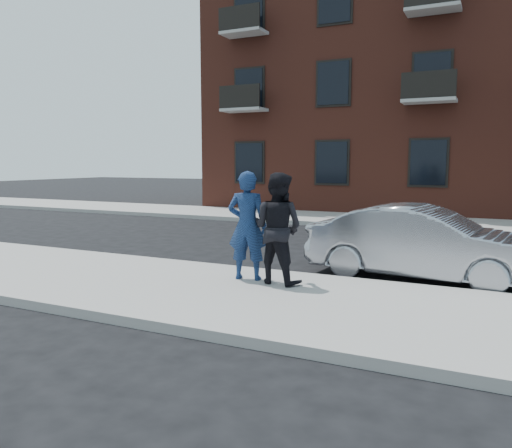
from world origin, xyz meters
The scene contains 9 objects.
ground centered at (0.00, 0.00, 0.00)m, with size 100.00×100.00×0.00m, color black.
near_sidewalk centered at (0.00, -0.25, 0.07)m, with size 50.00×3.50×0.15m, color #9A9792.
near_curb centered at (0.00, 1.55, 0.07)m, with size 50.00×0.10×0.15m, color #999691.
far_sidewalk centered at (0.00, 11.25, 0.07)m, with size 50.00×3.50×0.15m, color #9A9792.
far_curb centered at (0.00, 9.45, 0.07)m, with size 50.00×0.10×0.15m, color #999691.
apartment_building centered at (2.00, 18.00, 6.16)m, with size 24.30×10.30×12.30m.
silver_sedan centered at (1.26, 2.56, 0.71)m, with size 1.49×4.28×1.41m, color #999BA3.
man_hoodie centered at (-1.51, 0.66, 1.11)m, with size 0.78×0.60×1.93m.
man_peacoat centered at (-0.92, 0.65, 1.10)m, with size 1.02×0.85×1.90m.
Camera 1 is at (2.37, -7.15, 2.23)m, focal length 35.00 mm.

